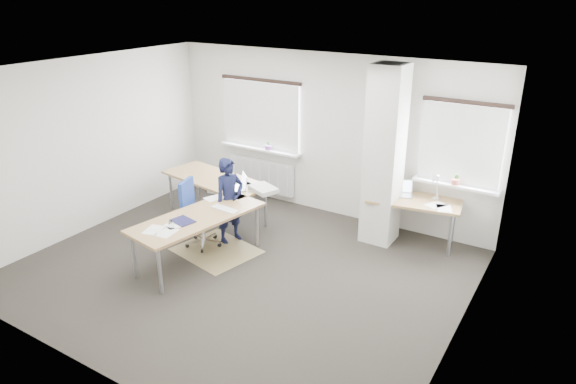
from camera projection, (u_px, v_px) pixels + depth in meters
The scene contains 8 objects.
ground at pixel (241, 270), 7.37m from camera, with size 6.00×6.00×0.00m, color #292521.
room_shell at pixel (268, 147), 6.99m from camera, with size 6.04×5.04×2.82m.
floor_mat at pixel (216, 250), 7.91m from camera, with size 1.17×0.99×0.01m, color #8F7D4E.
white_crate at pixel (221, 185), 10.15m from camera, with size 0.46×0.32×0.28m, color white.
desk_main at pixel (210, 198), 8.06m from camera, with size 2.40×2.98×0.96m.
desk_side at pixel (415, 202), 7.94m from camera, with size 1.50×0.93×1.22m.
task_chair at pixel (200, 228), 7.98m from camera, with size 0.60×0.58×1.07m.
person at pixel (230, 200), 7.99m from camera, with size 0.50×0.33×1.37m, color black.
Camera 1 is at (3.94, -5.12, 3.78)m, focal length 32.00 mm.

